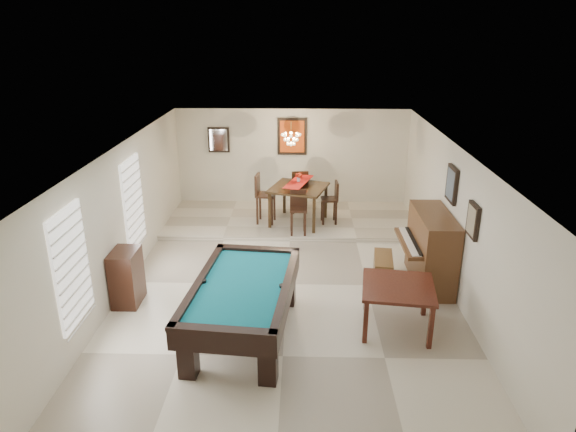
{
  "coord_description": "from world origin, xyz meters",
  "views": [
    {
      "loc": [
        0.25,
        -8.61,
        4.58
      ],
      "look_at": [
        0.0,
        0.6,
        1.15
      ],
      "focal_mm": 32.0,
      "sensor_mm": 36.0,
      "label": 1
    }
  ],
  "objects_px": {
    "dining_chair_east": "(329,202)",
    "chandelier": "(291,135)",
    "flower_vase": "(299,177)",
    "apothecary_chest": "(127,277)",
    "square_table": "(397,307)",
    "upright_piano": "(423,249)",
    "dining_chair_west": "(266,199)",
    "pool_table": "(243,310)",
    "piano_bench": "(383,269)",
    "dining_chair_south": "(298,213)",
    "dining_chair_north": "(299,191)",
    "dining_table": "(298,202)"
  },
  "relations": [
    {
      "from": "dining_table",
      "to": "chandelier",
      "type": "distance_m",
      "value": 1.6
    },
    {
      "from": "upright_piano",
      "to": "dining_table",
      "type": "distance_m",
      "value": 3.63
    },
    {
      "from": "dining_table",
      "to": "chandelier",
      "type": "xyz_separation_m",
      "value": [
        -0.18,
        0.26,
        1.57
      ]
    },
    {
      "from": "dining_chair_east",
      "to": "flower_vase",
      "type": "bearing_deg",
      "value": -93.52
    },
    {
      "from": "upright_piano",
      "to": "dining_chair_north",
      "type": "xyz_separation_m",
      "value": [
        -2.32,
        3.55,
        -0.02
      ]
    },
    {
      "from": "dining_table",
      "to": "flower_vase",
      "type": "relative_size",
      "value": 5.77
    },
    {
      "from": "dining_chair_south",
      "to": "dining_chair_east",
      "type": "height_order",
      "value": "dining_chair_east"
    },
    {
      "from": "pool_table",
      "to": "dining_chair_south",
      "type": "bearing_deg",
      "value": 83.99
    },
    {
      "from": "apothecary_chest",
      "to": "dining_table",
      "type": "bearing_deg",
      "value": 51.35
    },
    {
      "from": "dining_chair_east",
      "to": "chandelier",
      "type": "distance_m",
      "value": 1.84
    },
    {
      "from": "square_table",
      "to": "dining_chair_north",
      "type": "height_order",
      "value": "dining_chair_north"
    },
    {
      "from": "pool_table",
      "to": "apothecary_chest",
      "type": "relative_size",
      "value": 2.73
    },
    {
      "from": "square_table",
      "to": "dining_chair_west",
      "type": "relative_size",
      "value": 0.93
    },
    {
      "from": "flower_vase",
      "to": "dining_chair_east",
      "type": "xyz_separation_m",
      "value": [
        0.73,
        0.01,
        -0.61
      ]
    },
    {
      "from": "apothecary_chest",
      "to": "piano_bench",
      "type": "bearing_deg",
      "value": 11.89
    },
    {
      "from": "square_table",
      "to": "chandelier",
      "type": "height_order",
      "value": "chandelier"
    },
    {
      "from": "square_table",
      "to": "apothecary_chest",
      "type": "distance_m",
      "value": 4.6
    },
    {
      "from": "flower_vase",
      "to": "dining_chair_west",
      "type": "relative_size",
      "value": 0.18
    },
    {
      "from": "upright_piano",
      "to": "piano_bench",
      "type": "height_order",
      "value": "upright_piano"
    },
    {
      "from": "piano_bench",
      "to": "dining_chair_south",
      "type": "bearing_deg",
      "value": 129.03
    },
    {
      "from": "square_table",
      "to": "apothecary_chest",
      "type": "relative_size",
      "value": 1.13
    },
    {
      "from": "upright_piano",
      "to": "dining_chair_west",
      "type": "height_order",
      "value": "upright_piano"
    },
    {
      "from": "upright_piano",
      "to": "apothecary_chest",
      "type": "relative_size",
      "value": 1.68
    },
    {
      "from": "pool_table",
      "to": "chandelier",
      "type": "distance_m",
      "value": 5.25
    },
    {
      "from": "square_table",
      "to": "chandelier",
      "type": "distance_m",
      "value": 5.29
    },
    {
      "from": "pool_table",
      "to": "piano_bench",
      "type": "height_order",
      "value": "pool_table"
    },
    {
      "from": "dining_chair_south",
      "to": "dining_chair_west",
      "type": "relative_size",
      "value": 0.84
    },
    {
      "from": "flower_vase",
      "to": "apothecary_chest",
      "type": "bearing_deg",
      "value": -128.65
    },
    {
      "from": "dining_chair_west",
      "to": "chandelier",
      "type": "bearing_deg",
      "value": -59.08
    },
    {
      "from": "piano_bench",
      "to": "chandelier",
      "type": "height_order",
      "value": "chandelier"
    },
    {
      "from": "flower_vase",
      "to": "dining_chair_west",
      "type": "height_order",
      "value": "flower_vase"
    },
    {
      "from": "upright_piano",
      "to": "dining_table",
      "type": "bearing_deg",
      "value": 130.02
    },
    {
      "from": "chandelier",
      "to": "dining_chair_north",
      "type": "bearing_deg",
      "value": 69.28
    },
    {
      "from": "upright_piano",
      "to": "piano_bench",
      "type": "bearing_deg",
      "value": 175.19
    },
    {
      "from": "dining_chair_west",
      "to": "dining_table",
      "type": "bearing_deg",
      "value": -82.66
    },
    {
      "from": "square_table",
      "to": "dining_chair_east",
      "type": "height_order",
      "value": "dining_chair_east"
    },
    {
      "from": "upright_piano",
      "to": "apothecary_chest",
      "type": "height_order",
      "value": "upright_piano"
    },
    {
      "from": "apothecary_chest",
      "to": "dining_chair_east",
      "type": "relative_size",
      "value": 0.97
    },
    {
      "from": "piano_bench",
      "to": "flower_vase",
      "type": "distance_m",
      "value": 3.33
    },
    {
      "from": "square_table",
      "to": "upright_piano",
      "type": "relative_size",
      "value": 0.67
    },
    {
      "from": "piano_bench",
      "to": "chandelier",
      "type": "relative_size",
      "value": 1.45
    },
    {
      "from": "upright_piano",
      "to": "flower_vase",
      "type": "height_order",
      "value": "upright_piano"
    },
    {
      "from": "square_table",
      "to": "apothecary_chest",
      "type": "xyz_separation_m",
      "value": [
        -4.55,
        0.7,
        0.11
      ]
    },
    {
      "from": "upright_piano",
      "to": "square_table",
      "type": "bearing_deg",
      "value": -114.56
    },
    {
      "from": "apothecary_chest",
      "to": "upright_piano",
      "type": "bearing_deg",
      "value": 9.73
    },
    {
      "from": "flower_vase",
      "to": "chandelier",
      "type": "relative_size",
      "value": 0.35
    },
    {
      "from": "chandelier",
      "to": "upright_piano",
      "type": "bearing_deg",
      "value": -50.33
    },
    {
      "from": "chandelier",
      "to": "square_table",
      "type": "bearing_deg",
      "value": -68.95
    },
    {
      "from": "flower_vase",
      "to": "dining_chair_north",
      "type": "relative_size",
      "value": 0.19
    },
    {
      "from": "dining_table",
      "to": "chandelier",
      "type": "relative_size",
      "value": 2.05
    }
  ]
}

